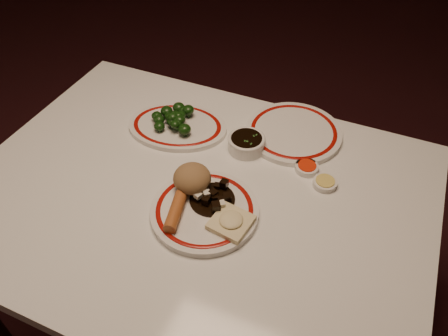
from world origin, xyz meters
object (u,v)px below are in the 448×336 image
at_px(dining_table, 196,214).
at_px(rice_mound, 192,178).
at_px(soy_bowl, 246,144).
at_px(fried_wonton, 231,222).
at_px(broccoli_pile, 175,118).
at_px(broccoli_plate, 177,126).
at_px(main_plate, 205,211).
at_px(stirfry_heap, 213,198).
at_px(spring_roll, 176,211).

bearing_deg(dining_table, rice_mound, -102.52).
xyz_separation_m(rice_mound, soy_bowl, (0.06, 0.21, -0.03)).
height_order(fried_wonton, soy_bowl, fried_wonton).
distance_m(dining_table, rice_mound, 0.14).
relative_size(broccoli_pile, soy_bowl, 1.38).
xyz_separation_m(rice_mound, broccoli_plate, (-0.16, 0.22, -0.04)).
bearing_deg(main_plate, broccoli_pile, 129.74).
relative_size(rice_mound, soy_bowl, 0.92).
bearing_deg(stirfry_heap, spring_roll, -128.40).
xyz_separation_m(rice_mound, spring_roll, (0.00, -0.10, -0.02)).
height_order(rice_mound, broccoli_pile, rice_mound).
xyz_separation_m(broccoli_pile, soy_bowl, (0.23, -0.00, -0.02)).
xyz_separation_m(spring_roll, broccoli_pile, (-0.17, 0.31, 0.01)).
bearing_deg(broccoli_plate, soy_bowl, -0.72).
distance_m(main_plate, broccoli_plate, 0.34).
bearing_deg(broccoli_plate, main_plate, -50.83).
height_order(fried_wonton, stirfry_heap, stirfry_heap).
height_order(dining_table, broccoli_pile, broccoli_pile).
bearing_deg(dining_table, stirfry_heap, -20.62).
height_order(main_plate, soy_bowl, soy_bowl).
height_order(fried_wonton, broccoli_plate, fried_wonton).
height_order(spring_roll, broccoli_pile, broccoli_pile).
distance_m(fried_wonton, broccoli_plate, 0.41).
bearing_deg(fried_wonton, dining_table, 150.47).
relative_size(rice_mound, stirfry_heap, 0.84).
bearing_deg(rice_mound, fried_wonton, -27.16).
xyz_separation_m(stirfry_heap, broccoli_pile, (-0.23, 0.24, 0.01)).
xyz_separation_m(dining_table, stirfry_heap, (0.06, -0.02, 0.12)).
bearing_deg(main_plate, spring_roll, -139.45).
bearing_deg(broccoli_pile, fried_wonton, -43.60).
relative_size(spring_roll, fried_wonton, 1.13).
distance_m(rice_mound, spring_roll, 0.10).
height_order(main_plate, stirfry_heap, stirfry_heap).
bearing_deg(dining_table, soy_bowl, 73.22).
relative_size(dining_table, soy_bowl, 11.48).
relative_size(dining_table, stirfry_heap, 10.48).
xyz_separation_m(dining_table, broccoli_pile, (-0.17, 0.21, 0.13)).
bearing_deg(main_plate, soy_bowl, 88.60).
bearing_deg(rice_mound, soy_bowl, 73.34).
xyz_separation_m(fried_wonton, stirfry_heap, (-0.07, 0.05, 0.00)).
bearing_deg(stirfry_heap, rice_mound, 164.87).
bearing_deg(stirfry_heap, main_plate, -104.90).
distance_m(fried_wonton, soy_bowl, 0.29).
height_order(broccoli_plate, broccoli_pile, broccoli_pile).
bearing_deg(rice_mound, main_plate, -41.52).
distance_m(main_plate, fried_wonton, 0.08).
xyz_separation_m(rice_mound, stirfry_heap, (0.07, -0.02, -0.02)).
bearing_deg(fried_wonton, rice_mound, 152.84).
bearing_deg(fried_wonton, main_plate, 166.44).
height_order(broccoli_pile, soy_bowl, broccoli_pile).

